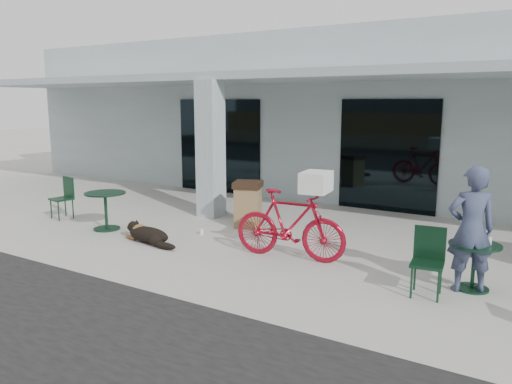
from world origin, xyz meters
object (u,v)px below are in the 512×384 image
Objects in this scene: cafe_table_far at (473,267)px; trash_receptacle at (248,204)px; bicycle at (290,225)px; cafe_chair_near at (61,198)px; dog at (149,234)px; cafe_table_near at (106,211)px; person at (471,230)px; cafe_chair_far_a at (427,263)px.

trash_receptacle reaches higher than cafe_table_far.
cafe_chair_near is at bearing 84.47° from bicycle.
cafe_chair_near is (-3.10, 0.45, 0.29)m from dog.
bicycle is at bearing -177.97° from cafe_table_far.
cafe_table_near is 0.86× the size of trash_receptacle.
cafe_table_far is at bearing -145.55° from person.
person reaches higher than cafe_table_far.
bicycle is 2.90m from cafe_table_far.
cafe_chair_far_a reaches higher than dog.
person reaches higher than cafe_chair_near.
cafe_chair_near and cafe_chair_far_a have the same top height.
dog is 1.50× the size of cafe_table_far.
dog is 3.15m from cafe_chair_near.
cafe_table_near is at bearing 171.16° from cafe_chair_far_a.
person is at bearing -17.69° from trash_receptacle.
cafe_chair_far_a is (8.19, -0.37, -0.00)m from cafe_chair_near.
bicycle is at bearing 161.30° from cafe_chair_far_a.
cafe_table_far is at bearing 15.37° from dog.
cafe_table_near is 6.57m from cafe_chair_far_a.
dog is 1.14× the size of cafe_chair_far_a.
bicycle reaches higher than trash_receptacle.
bicycle reaches higher than cafe_table_far.
person is (8.64, 0.13, 0.42)m from cafe_chair_near.
bicycle is at bearing 20.46° from dog.
dog is (-2.70, -0.57, -0.41)m from bicycle.
cafe_table_far is (8.69, 0.23, -0.14)m from cafe_chair_near.
cafe_chair_far_a is at bearing 9.31° from dog.
person is (0.45, 0.50, 0.42)m from cafe_chair_far_a.
cafe_table_far is (2.89, 0.10, -0.26)m from bicycle.
cafe_chair_far_a reaches higher than cafe_table_near.
cafe_table_far reaches higher than dog.
cafe_chair_near is (-1.62, 0.15, 0.08)m from cafe_table_near.
cafe_table_far is 0.57m from person.
cafe_chair_near is 8.65m from person.
dog is 0.60× the size of person.
bicycle is 2.09× the size of cafe_chair_far_a.
cafe_table_far is at bearing 3.06° from cafe_table_near.
trash_receptacle is at bearing 31.34° from cafe_chair_near.
bicycle is 2.44m from cafe_chair_far_a.
person is at bearing -118.11° from cafe_table_far.
cafe_table_far is 0.76× the size of cafe_chair_far_a.
cafe_table_far is (7.07, 0.38, -0.06)m from cafe_table_near.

